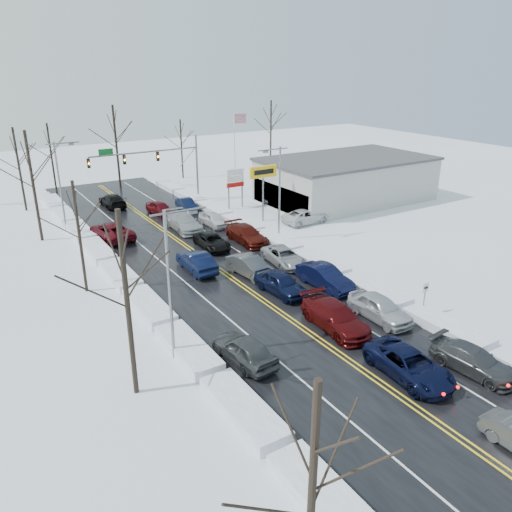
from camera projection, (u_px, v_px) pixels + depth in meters
ground at (260, 298)px, 36.68m from camera, size 160.00×160.00×0.00m
road_surface at (246, 288)px, 38.26m from camera, size 14.00×84.00×0.01m
snow_bank_left at (152, 313)px, 34.52m from camera, size 1.87×72.00×0.65m
snow_bank_right at (323, 268)px, 42.00m from camera, size 1.87×72.00×0.65m
traffic_signal_mast at (158, 160)px, 58.51m from camera, size 13.28×0.39×8.00m
tires_plus_sign at (263, 176)px, 52.68m from camera, size 3.20×0.34×6.00m
used_vehicles_sign at (235, 180)px, 58.03m from camera, size 2.20×0.22×4.65m
speed_limit_sign at (425, 293)px, 33.80m from camera, size 0.55×0.09×2.35m
flagpole at (236, 145)px, 65.71m from camera, size 1.87×1.20×10.00m
dealership_building at (346, 179)px, 61.74m from camera, size 20.40×12.40×5.30m
streetlight_ne at (278, 186)px, 46.74m from camera, size 3.20×0.25×9.00m
streetlight_sw at (172, 274)px, 27.50m from camera, size 3.20×0.25×9.00m
streetlight_nw at (61, 179)px, 49.64m from camera, size 3.20×0.25×9.00m
tree_left_a at (313, 466)px, 13.17m from camera, size 3.60×3.60×9.00m
tree_left_b at (124, 270)px, 23.73m from camera, size 4.00×4.00×10.00m
tree_left_c at (77, 216)px, 35.68m from camera, size 3.40×3.40×8.50m
tree_left_d at (30, 165)px, 45.89m from camera, size 4.20×4.20×10.50m
tree_left_e at (17, 153)px, 55.83m from camera, size 3.80×3.80×9.50m
tree_far_b at (50, 145)px, 63.86m from camera, size 3.60×3.60×9.00m
tree_far_c at (115, 131)px, 65.70m from camera, size 4.40×4.40×11.00m
tree_far_d at (181, 137)px, 72.44m from camera, size 3.40×3.40×8.50m
tree_far_e at (271, 121)px, 80.20m from camera, size 4.20×4.20×10.50m
queued_car_2 at (408, 376)px, 27.59m from camera, size 2.86×5.62×1.52m
queued_car_3 at (335, 328)px, 32.57m from camera, size 2.71×5.89×1.67m
queued_car_4 at (280, 293)px, 37.48m from camera, size 2.32×4.96×1.64m
queued_car_5 at (251, 276)px, 40.51m from camera, size 2.25×5.03×1.60m
queued_car_6 at (212, 248)px, 46.50m from camera, size 2.64×5.04×1.35m
queued_car_7 at (184, 230)px, 51.50m from camera, size 2.66×5.97×1.70m
queued_car_8 at (161, 215)px, 56.67m from camera, size 2.33×4.59×1.50m
queued_car_11 at (471, 371)px, 28.05m from camera, size 2.49×5.10×1.43m
queued_car_12 at (379, 319)px, 33.72m from camera, size 1.99×4.91×1.67m
queued_car_13 at (324, 287)px, 38.50m from camera, size 2.06×5.20×1.69m
queued_car_14 at (284, 264)px, 42.82m from camera, size 2.80×5.23×1.40m
queued_car_15 at (247, 242)px, 48.02m from camera, size 2.27×5.55×1.61m
queued_car_16 at (214, 226)px, 52.79m from camera, size 1.89×4.32×1.45m
queued_car_17 at (187, 210)px, 58.33m from camera, size 1.67×4.19×1.36m
oncoming_car_0 at (197, 271)px, 41.49m from camera, size 1.85×5.03×1.65m
oncoming_car_1 at (113, 239)px, 48.85m from camera, size 3.38×6.28×1.67m
oncoming_car_2 at (113, 207)px, 59.76m from camera, size 2.19×5.37×1.56m
oncoming_car_3 at (244, 361)px, 28.96m from camera, size 2.34×4.88×1.61m
parked_car_0 at (306, 223)px, 53.74m from camera, size 5.46×2.63×1.50m
parked_car_1 at (306, 210)px, 58.22m from camera, size 2.87×5.90×1.65m
parked_car_2 at (266, 202)px, 61.78m from camera, size 2.35×4.64×1.51m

